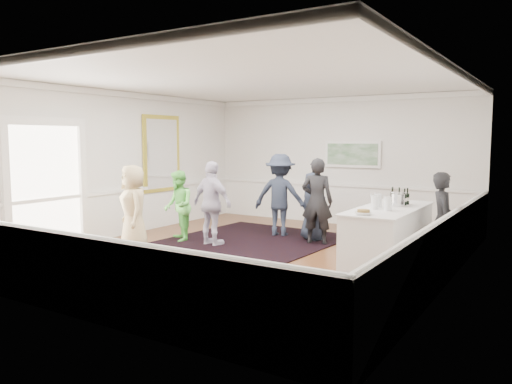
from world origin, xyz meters
The scene contains 23 objects.
floor centered at (0.00, 0.00, 0.00)m, with size 8.00×8.00×0.00m, color brown.
ceiling centered at (0.00, 0.00, 3.20)m, with size 7.00×8.00×0.02m, color white.
wall_left centered at (-3.50, 0.00, 1.60)m, with size 0.02×8.00×3.20m, color white.
wall_right centered at (3.50, 0.00, 1.60)m, with size 0.02×8.00×3.20m, color white.
wall_back centered at (0.00, 4.00, 1.60)m, with size 7.00×0.02×3.20m, color white.
wall_front centered at (0.00, -4.00, 1.60)m, with size 7.00×0.02×3.20m, color white.
wainscoting centered at (0.00, 0.00, 0.50)m, with size 7.00×8.00×1.00m, color white, non-canonical shape.
mirror centered at (-3.45, 1.30, 1.80)m, with size 0.05×1.25×1.85m.
doorway centered at (-3.45, -1.90, 1.42)m, with size 0.10×1.78×2.56m.
landscape_painting centered at (0.40, 3.95, 1.78)m, with size 1.44×0.06×0.66m.
area_rug centered at (-0.68, 0.64, 0.01)m, with size 3.25×4.26×0.02m, color black.
serving_table centered at (2.41, 0.47, 0.50)m, with size 0.93×2.46×1.00m.
bartender centered at (3.20, 0.85, 0.80)m, with size 0.58×0.38×1.60m, color black.
guest_tan centered at (-2.03, -1.05, 0.83)m, with size 0.81×0.53×1.66m, color tan.
guest_green centered at (-1.99, 0.19, 0.75)m, with size 0.73×0.57×1.50m, color #69D956.
guest_lilac centered at (-1.11, 0.21, 0.86)m, with size 1.00×0.42×1.71m, color silver.
guest_dark_a centered at (-0.45, 1.82, 0.91)m, with size 1.18×0.68×1.82m, color #202736.
guest_dark_b centered at (0.63, 1.44, 0.89)m, with size 0.65×0.42×1.77m, color black.
guest_navy centered at (0.39, 1.76, 0.73)m, with size 0.71×0.46×1.46m, color #202736.
wine_bottles centered at (2.42, 1.02, 1.15)m, with size 0.36×0.27×0.31m.
juice_pitchers centered at (2.33, 0.23, 1.12)m, with size 0.39×0.45×0.24m.
ice_bucket centered at (2.48, 0.72, 1.11)m, with size 0.26×0.26×0.24m, color silver.
nut_bowl centered at (2.33, -0.54, 1.04)m, with size 0.25×0.25×0.07m.
Camera 1 is at (4.92, -7.77, 2.14)m, focal length 35.00 mm.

